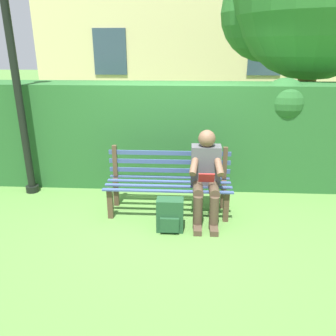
% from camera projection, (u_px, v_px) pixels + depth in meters
% --- Properties ---
extents(ground, '(60.00, 60.00, 0.00)m').
position_uv_depth(ground, '(168.00, 212.00, 4.59)').
color(ground, '#517F38').
extents(park_bench, '(1.67, 0.54, 0.88)m').
position_uv_depth(park_bench, '(169.00, 180.00, 4.52)').
color(park_bench, '#4C3828').
rests_on(park_bench, ground).
extents(person_seated, '(0.44, 0.73, 1.17)m').
position_uv_depth(person_seated, '(206.00, 174.00, 4.26)').
color(person_seated, '#4C4C51').
rests_on(person_seated, ground).
extents(hedge_backdrop, '(6.18, 0.84, 1.72)m').
position_uv_depth(hedge_backdrop, '(163.00, 132.00, 5.37)').
color(hedge_backdrop, '#265B28').
rests_on(hedge_backdrop, ground).
extents(backpack, '(0.33, 0.26, 0.42)m').
position_uv_depth(backpack, '(170.00, 215.00, 4.08)').
color(backpack, '#1E4728').
rests_on(backpack, ground).
extents(lamp_post, '(0.27, 0.27, 3.37)m').
position_uv_depth(lamp_post, '(13.00, 57.00, 4.57)').
color(lamp_post, black).
rests_on(lamp_post, ground).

